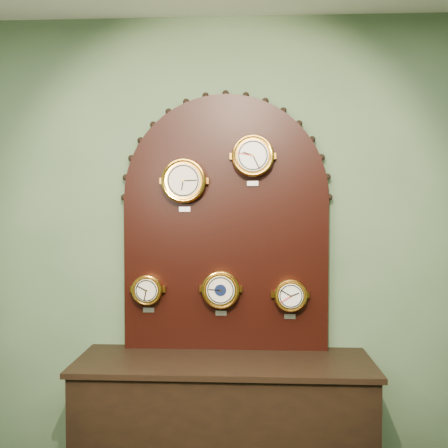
# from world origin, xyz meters

# --- Properties ---
(wall_back) EXTENTS (4.00, 0.00, 4.00)m
(wall_back) POSITION_xyz_m (0.00, 2.50, 1.40)
(wall_back) COLOR #4D6948
(wall_back) RESTS_ON ground
(shop_counter) EXTENTS (1.60, 0.50, 0.80)m
(shop_counter) POSITION_xyz_m (0.00, 2.23, 0.40)
(shop_counter) COLOR black
(shop_counter) RESTS_ON ground_plane
(display_board) EXTENTS (1.26, 0.06, 1.53)m
(display_board) POSITION_xyz_m (0.00, 2.45, 1.63)
(display_board) COLOR black
(display_board) RESTS_ON shop_counter
(roman_clock) EXTENTS (0.26, 0.08, 0.31)m
(roman_clock) POSITION_xyz_m (-0.24, 2.38, 1.82)
(roman_clock) COLOR gold
(roman_clock) RESTS_ON display_board
(arabic_clock) EXTENTS (0.24, 0.08, 0.29)m
(arabic_clock) POSITION_xyz_m (0.16, 2.38, 1.97)
(arabic_clock) COLOR gold
(arabic_clock) RESTS_ON display_board
(hygrometer) EXTENTS (0.18, 0.08, 0.23)m
(hygrometer) POSITION_xyz_m (-0.46, 2.38, 1.19)
(hygrometer) COLOR gold
(hygrometer) RESTS_ON display_board
(barometer) EXTENTS (0.22, 0.08, 0.27)m
(barometer) POSITION_xyz_m (-0.03, 2.38, 1.19)
(barometer) COLOR gold
(barometer) RESTS_ON display_board
(tide_clock) EXTENTS (0.19, 0.08, 0.24)m
(tide_clock) POSITION_xyz_m (0.38, 2.38, 1.16)
(tide_clock) COLOR gold
(tide_clock) RESTS_ON display_board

